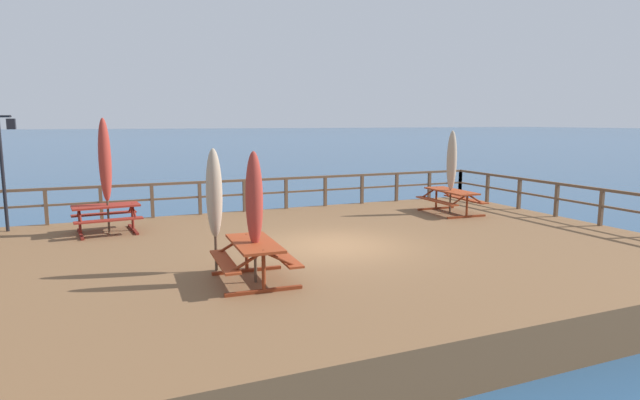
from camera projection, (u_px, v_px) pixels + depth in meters
name	position (u px, v px, depth m)	size (l,w,h in m)	color
ground_plane	(334.00, 280.00, 12.75)	(600.00, 600.00, 0.00)	navy
wooden_deck	(334.00, 263.00, 12.69)	(16.51, 11.46, 0.87)	brown
railing_waterside_far	(265.00, 189.00, 17.59)	(16.31, 0.10, 1.09)	brown
railing_side_right	(578.00, 197.00, 15.65)	(0.10, 11.26, 1.09)	brown
picnic_table_back_right	(451.00, 196.00, 17.00)	(1.48, 2.13, 0.78)	#993819
picnic_table_front_left	(106.00, 213.00, 13.98)	(1.81, 1.55, 0.78)	maroon
picnic_table_front_right	(254.00, 253.00, 9.69)	(1.48, 1.78, 0.78)	#993819
patio_umbrella_tall_back_left	(452.00, 161.00, 16.83)	(0.32, 0.32, 2.70)	#4C3828
patio_umbrella_tall_front	(105.00, 161.00, 13.72)	(0.32, 0.32, 3.09)	#4C3828
patio_umbrella_short_back	(254.00, 200.00, 9.51)	(0.32, 0.32, 2.46)	#4C3828
patio_umbrella_tall_mid_left	(214.00, 194.00, 10.25)	(0.32, 0.32, 2.47)	#4C3828
lamp_post_hooked	(6.00, 154.00, 13.87)	(0.50, 0.57, 3.20)	black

